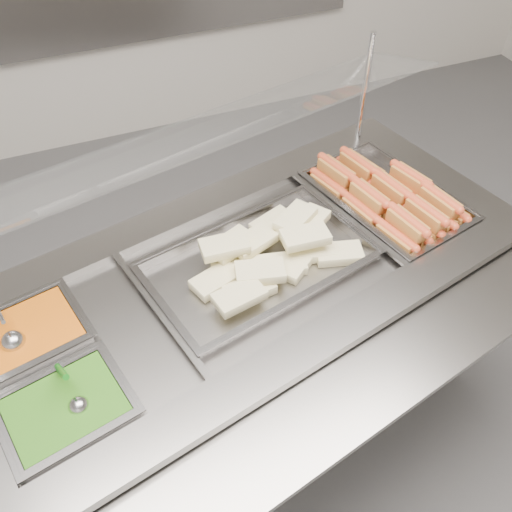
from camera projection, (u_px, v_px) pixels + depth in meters
name	position (u px, v px, depth m)	size (l,w,h in m)	color
ground	(275.00, 504.00, 1.98)	(6.00, 6.00, 0.00)	#575759
steam_counter	(245.00, 352.00, 1.93)	(1.85, 1.13, 0.83)	slate
tray_rail	(351.00, 392.00, 1.40)	(1.66, 0.69, 0.05)	gray
sneeze_guard	(199.00, 137.00, 1.52)	(1.54, 0.60, 0.40)	silver
pan_hotdogs	(385.00, 204.00, 1.90)	(0.42, 0.56, 0.09)	gray
pan_wraps	(259.00, 266.00, 1.68)	(0.69, 0.50, 0.06)	gray
pan_beans	(30.00, 340.00, 1.50)	(0.32, 0.28, 0.09)	gray
pan_peas	(68.00, 415.00, 1.35)	(0.32, 0.28, 0.09)	gray
hotdogs_in_buns	(389.00, 197.00, 1.86)	(0.38, 0.51, 0.11)	#AD6F24
tortilla_wraps	(272.00, 252.00, 1.67)	(0.53, 0.38, 0.09)	beige
ladle	(12.00, 340.00, 1.45)	(0.07, 0.18, 0.12)	#ADADB2
serving_spoon	(76.00, 400.00, 1.33)	(0.06, 0.16, 0.13)	#ADADB2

